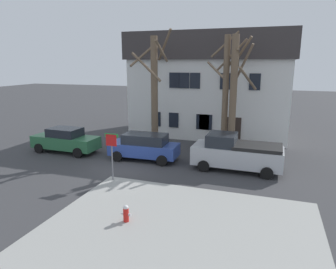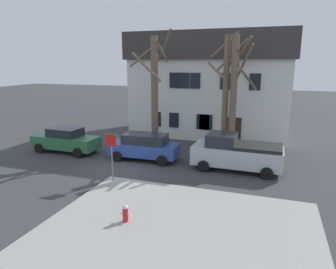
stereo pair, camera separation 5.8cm
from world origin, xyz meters
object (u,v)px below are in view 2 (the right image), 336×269
object	(u,v)px
tree_bare_near	(154,88)
car_green_sedan	(66,140)
tree_bare_mid	(226,90)
building_main	(211,84)
street_sign_pole	(111,148)
car_blue_wagon	(144,146)
pickup_truck_silver	(236,153)
fire_hydrant	(125,213)
tree_bare_far	(234,93)

from	to	relation	value
tree_bare_near	car_green_sedan	world-z (taller)	tree_bare_near
tree_bare_mid	building_main	bearing A→B (deg)	110.36
street_sign_pole	car_blue_wagon	bearing A→B (deg)	88.84
building_main	street_sign_pole	world-z (taller)	building_main
car_blue_wagon	car_green_sedan	bearing A→B (deg)	-178.50
pickup_truck_silver	fire_hydrant	size ratio (longest dim) A/B	7.56
building_main	tree_bare_near	xyz separation A→B (m)	(-2.97, -5.99, -0.02)
tree_bare_near	car_blue_wagon	world-z (taller)	tree_bare_near
pickup_truck_silver	tree_bare_near	bearing A→B (deg)	153.58
building_main	tree_bare_near	bearing A→B (deg)	-116.41
tree_bare_far	pickup_truck_silver	world-z (taller)	tree_bare_far
tree_bare_mid	car_green_sedan	size ratio (longest dim) A/B	1.73
tree_bare_near	pickup_truck_silver	distance (m)	7.86
tree_bare_mid	car_blue_wagon	distance (m)	6.70
tree_bare_near	street_sign_pole	size ratio (longest dim) A/B	3.23
tree_bare_near	fire_hydrant	bearing A→B (deg)	-74.30
tree_bare_near	car_green_sedan	xyz separation A→B (m)	(-5.40, -3.37, -3.49)
tree_bare_far	pickup_truck_silver	xyz separation A→B (m)	(0.65, -3.03, -3.17)
tree_bare_near	pickup_truck_silver	bearing A→B (deg)	-26.42
car_blue_wagon	tree_bare_near	bearing A→B (deg)	99.46
tree_bare_mid	car_green_sedan	distance (m)	11.64
pickup_truck_silver	fire_hydrant	xyz separation A→B (m)	(-3.28, -7.83, -0.54)
tree_bare_near	tree_bare_far	size ratio (longest dim) A/B	1.07
car_blue_wagon	fire_hydrant	world-z (taller)	car_blue_wagon
car_green_sedan	car_blue_wagon	size ratio (longest dim) A/B	1.07
tree_bare_mid	tree_bare_far	xyz separation A→B (m)	(0.63, -0.41, -0.17)
building_main	car_green_sedan	size ratio (longest dim) A/B	2.81
street_sign_pole	building_main	bearing A→B (deg)	79.24
car_blue_wagon	street_sign_pole	distance (m)	4.16
tree_bare_far	street_sign_pole	xyz separation A→B (m)	(-5.27, -7.13, -2.34)
street_sign_pole	tree_bare_mid	bearing A→B (deg)	58.39
building_main	fire_hydrant	xyz separation A→B (m)	(0.12, -16.98, -3.90)
tree_bare_mid	car_green_sedan	bearing A→B (deg)	-160.83
car_green_sedan	building_main	bearing A→B (deg)	48.19
tree_bare_far	car_blue_wagon	bearing A→B (deg)	-149.24
pickup_truck_silver	fire_hydrant	bearing A→B (deg)	-112.74
tree_bare_near	tree_bare_mid	size ratio (longest dim) A/B	1.02
fire_hydrant	street_sign_pole	world-z (taller)	street_sign_pole
tree_bare_mid	tree_bare_far	size ratio (longest dim) A/B	1.04
tree_bare_near	tree_bare_far	distance (m)	5.73
tree_bare_near	street_sign_pole	world-z (taller)	tree_bare_near
tree_bare_near	car_green_sedan	size ratio (longest dim) A/B	1.77
pickup_truck_silver	tree_bare_mid	bearing A→B (deg)	110.36
fire_hydrant	street_sign_pole	bearing A→B (deg)	125.25
tree_bare_far	street_sign_pole	distance (m)	9.17
car_green_sedan	pickup_truck_silver	world-z (taller)	pickup_truck_silver
pickup_truck_silver	car_blue_wagon	bearing A→B (deg)	-179.48
tree_bare_mid	tree_bare_far	bearing A→B (deg)	-32.84
tree_bare_mid	pickup_truck_silver	bearing A→B (deg)	-69.64
building_main	street_sign_pole	bearing A→B (deg)	-100.76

